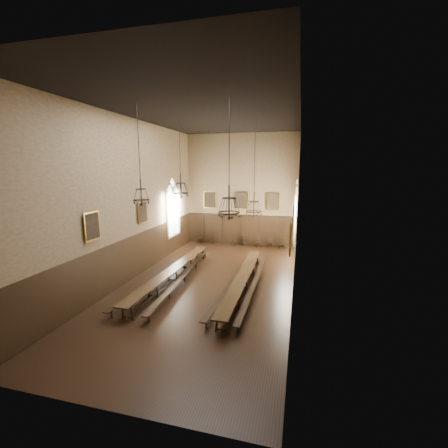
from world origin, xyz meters
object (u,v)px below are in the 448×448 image
at_px(bench_left_outer, 165,275).
at_px(bench_right_inner, 236,280).
at_px(table_right, 242,282).
at_px(chair_0, 199,240).
at_px(chair_1, 210,240).
at_px(chair_7, 282,246).
at_px(chair_3, 233,242).
at_px(chandelier_front_right, 229,206).
at_px(chandelier_front_left, 141,193).
at_px(chandelier_back_left, 181,189).
at_px(chandelier_back_right, 254,206).
at_px(bench_right_outer, 255,284).
at_px(table_left, 173,275).
at_px(bench_left_inner, 184,276).
at_px(chair_4, 246,243).
at_px(chair_5, 258,244).
at_px(chair_6, 270,244).

height_order(bench_left_outer, bench_right_inner, bench_left_outer).
bearing_deg(table_right, chair_0, 121.75).
height_order(chair_1, chair_7, chair_1).
height_order(chair_1, chair_3, chair_1).
bearing_deg(chair_7, chandelier_front_right, -95.57).
xyz_separation_m(chair_3, chandelier_front_left, (-1.77, -11.25, 4.91)).
bearing_deg(chair_7, chandelier_front_left, -114.19).
bearing_deg(chandelier_back_left, chandelier_back_right, 0.43).
bearing_deg(chandelier_back_right, bench_right_outer, -77.98).
bearing_deg(bench_right_inner, chandelier_back_left, 155.03).
bearing_deg(chair_1, table_left, -86.07).
relative_size(bench_left_outer, bench_left_inner, 1.01).
height_order(bench_right_inner, chair_1, chair_1).
height_order(table_right, chandelier_back_left, chandelier_back_left).
bearing_deg(chandelier_front_right, chair_4, 96.33).
distance_m(chair_5, chair_6, 0.92).
xyz_separation_m(chair_0, chair_5, (5.06, -0.03, -0.01)).
xyz_separation_m(bench_right_outer, chair_5, (-0.98, 8.48, 0.00)).
bearing_deg(chandelier_front_right, chair_3, 101.50).
distance_m(chair_3, chair_7, 3.95).
relative_size(bench_left_outer, chandelier_back_right, 1.90).
xyz_separation_m(table_left, table_right, (3.97, -0.08, -0.01)).
bearing_deg(chandelier_back_right, chair_0, 130.92).
height_order(bench_left_inner, chair_5, chair_5).
distance_m(bench_right_inner, chair_6, 8.41).
xyz_separation_m(chair_5, chandelier_front_right, (0.22, -11.25, 4.45)).
bearing_deg(chandelier_back_left, chair_7, 48.17).
height_order(chair_3, chandelier_back_left, chandelier_back_left).
relative_size(chair_3, chandelier_front_left, 0.21).
xyz_separation_m(chair_4, chair_7, (2.92, -0.10, -0.01)).
bearing_deg(chair_1, bench_left_inner, -82.02).
xyz_separation_m(bench_left_inner, chandelier_front_right, (3.23, -2.82, 4.44)).
bearing_deg(chandelier_front_left, table_right, 30.76).
height_order(bench_right_outer, chandelier_front_left, chandelier_front_left).
height_order(chair_6, chandelier_front_right, chandelier_front_right).
bearing_deg(chandelier_back_right, chair_4, 103.66).
distance_m(chair_4, chandelier_front_left, 12.65).
bearing_deg(chair_5, table_right, -102.24).
bearing_deg(table_left, chandelier_back_right, 28.11).
bearing_deg(bench_right_outer, chair_3, 109.78).
relative_size(chair_3, chair_6, 0.94).
relative_size(chair_4, chandelier_back_left, 0.20).
xyz_separation_m(bench_right_outer, chair_7, (0.90, 8.46, -0.01)).
distance_m(table_left, bench_left_outer, 0.58).
relative_size(chair_0, chandelier_front_left, 0.22).
bearing_deg(chandelier_back_right, bench_left_outer, -156.65).
xyz_separation_m(table_left, chair_7, (5.49, 8.64, -0.12)).
xyz_separation_m(chair_1, chair_6, (4.98, 0.01, -0.01)).
height_order(bench_right_inner, chandelier_back_left, chandelier_back_left).
bearing_deg(chair_6, chandelier_back_right, -103.37).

